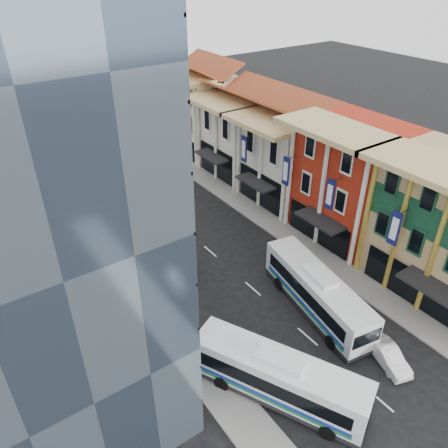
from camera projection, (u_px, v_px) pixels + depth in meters
ground at (392, 411)px, 28.89m from camera, size 200.00×200.00×0.00m
sidewalk_right at (274, 225)px, 48.24m from camera, size 3.00×90.00×0.15m
sidewalk_left at (133, 282)px, 40.03m from camera, size 3.00×90.00×0.15m
shophouse_red at (352, 181)px, 44.27m from camera, size 8.00×10.00×12.00m
shophouse_cream_near at (288, 159)px, 51.40m from camera, size 8.00×9.00×10.00m
shophouse_cream_mid at (242, 136)px, 57.65m from camera, size 8.00×9.00×10.00m
shophouse_cream_far at (200, 112)px, 64.68m from camera, size 8.00×12.00×11.00m
bus_left_near at (279, 377)px, 28.89m from camera, size 7.86×12.04×3.86m
bus_left_far at (137, 229)px, 44.07m from camera, size 6.66×12.40×3.89m
bus_right at (317, 292)px, 36.04m from camera, size 4.88×12.48×3.90m
sedan_right at (388, 355)px, 31.98m from camera, size 2.65×4.47×1.40m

